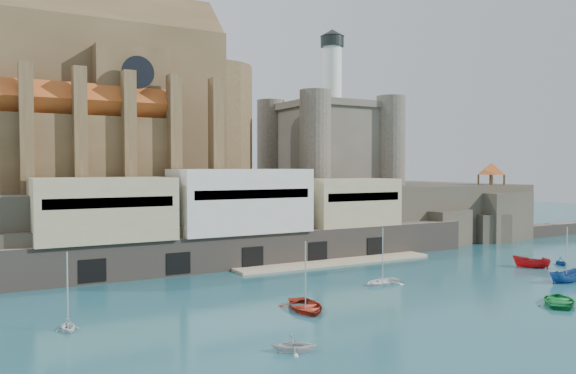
# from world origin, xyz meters

# --- Properties ---
(ground) EXTENTS (300.00, 300.00, 0.00)m
(ground) POSITION_xyz_m (0.00, 0.00, 0.00)
(ground) COLOR #194954
(ground) RESTS_ON ground
(promontory) EXTENTS (100.00, 36.00, 10.00)m
(promontory) POSITION_xyz_m (-0.19, 39.37, 4.92)
(promontory) COLOR #2B2720
(promontory) RESTS_ON ground
(quay) EXTENTS (70.00, 12.00, 13.05)m
(quay) POSITION_xyz_m (-10.19, 23.07, 6.07)
(quay) COLOR #60574D
(quay) RESTS_ON ground
(church) EXTENTS (47.00, 25.93, 30.51)m
(church) POSITION_xyz_m (-24.13, 41.85, 22.13)
(church) COLOR brown
(church) RESTS_ON promontory
(castle_keep) EXTENTS (21.20, 21.20, 29.30)m
(castle_keep) POSITION_xyz_m (16.08, 41.08, 18.31)
(castle_keep) COLOR #4C463B
(castle_keep) RESTS_ON promontory
(rock_outcrop) EXTENTS (14.50, 10.50, 8.70)m
(rock_outcrop) POSITION_xyz_m (42.00, 25.84, 4.02)
(rock_outcrop) COLOR #2B2720
(rock_outcrop) RESTS_ON ground
(pavilion) EXTENTS (6.40, 6.40, 5.40)m
(pavilion) POSITION_xyz_m (42.00, 26.00, 12.73)
(pavilion) COLOR brown
(pavilion) RESTS_ON rock_outcrop
(boat_0) EXTENTS (4.60, 2.31, 6.20)m
(boat_0) POSITION_xyz_m (-14.81, -1.77, 0.00)
(boat_0) COLOR #9D2816
(boat_0) RESTS_ON ground
(boat_1) EXTENTS (2.80, 3.24, 3.21)m
(boat_1) POSITION_xyz_m (-21.63, -11.51, 0.00)
(boat_1) COLOR silver
(boat_1) RESTS_ON ground
(boat_2) EXTENTS (2.09, 2.04, 4.87)m
(boat_2) POSITION_xyz_m (17.85, -5.77, 0.00)
(boat_2) COLOR #1B498F
(boat_2) RESTS_ON ground
(boat_3) EXTENTS (3.60, 4.13, 5.98)m
(boat_3) POSITION_xyz_m (7.89, -11.83, 0.00)
(boat_3) COLOR #127A30
(boat_3) RESTS_ON ground
(boat_4) EXTENTS (2.27, 1.39, 2.62)m
(boat_4) POSITION_xyz_m (-35.00, 2.04, 0.00)
(boat_4) COLOR white
(boat_4) RESTS_ON ground
(boat_5) EXTENTS (2.45, 2.47, 4.72)m
(boat_5) POSITION_xyz_m (22.60, 2.51, 0.00)
(boat_5) COLOR #A10F12
(boat_5) RESTS_ON ground
(boat_6) EXTENTS (1.64, 3.85, 5.22)m
(boat_6) POSITION_xyz_m (-1.20, 3.86, 0.00)
(boat_6) COLOR white
(boat_6) RESTS_ON ground
(boat_7) EXTENTS (2.72, 2.39, 2.70)m
(boat_7) POSITION_xyz_m (27.84, 1.87, 0.00)
(boat_7) COLOR navy
(boat_7) RESTS_ON ground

